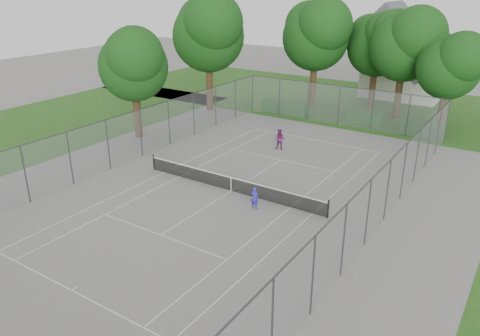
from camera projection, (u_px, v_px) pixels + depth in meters
The scene contains 18 objects.
ground at pixel (231, 191), 28.82m from camera, with size 120.00×120.00×0.00m, color slate.
grass_far at pixel (371, 104), 48.98m from camera, with size 60.00×20.00×0.00m, color #214B15.
grass_left at pixel (19, 132), 40.01m from camera, with size 16.00×40.00×0.00m, color #214B15.
court_markings at pixel (231, 191), 28.82m from camera, with size 11.03×23.83×0.01m.
tennis_net at pixel (231, 184), 28.63m from camera, with size 12.87×0.10×1.10m.
perimeter_fence at pixel (231, 164), 28.15m from camera, with size 18.08×34.08×3.52m.
tree_far_left at pixel (317, 32), 45.42m from camera, with size 7.48×6.83×10.75m.
tree_far_midleft at pixel (378, 42), 45.10m from camera, with size 6.61×6.04×9.50m.
tree_far_midright at pixel (406, 41), 41.50m from camera, with size 7.10×6.48×10.20m.
tree_far_right at pixel (451, 63), 37.92m from camera, with size 5.90×5.39×8.48m.
tree_side_back at pixel (209, 30), 43.89m from camera, with size 7.81×7.13×11.23m.
tree_side_front at pixel (133, 61), 36.49m from camera, with size 6.27×5.72×9.01m.
hedge_left at pixel (286, 107), 45.54m from camera, with size 4.60×1.38×1.15m, color #174919.
hedge_mid at pixel (364, 118), 42.14m from camera, with size 3.26×0.93×1.02m, color #174919.
hedge_right at pixel (423, 130), 38.90m from camera, with size 3.37×1.24×1.01m, color #174919.
house at pixel (406, 60), 50.57m from camera, with size 8.03×6.22×10.00m.
girl_player at pixel (255, 198), 26.41m from camera, with size 0.48×0.32×1.32m, color #302CA8.
woman_player at pixel (280, 139), 35.56m from camera, with size 0.79×0.62×1.63m, color #68225B.
Camera 1 is at (14.82, -21.60, 12.12)m, focal length 35.00 mm.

